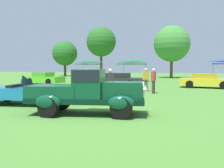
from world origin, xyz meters
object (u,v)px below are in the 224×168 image
object	(u,v)px
show_car_lime	(44,78)
canopy_tent_center_field	(132,61)
spectator_near_truck	(110,83)
feature_pickup_truck	(87,92)
spectator_far_side	(146,79)
show_car_charcoal	(119,80)
canopy_tent_left_field	(89,61)
spectator_by_row	(86,78)
show_car_yellow	(206,81)
neighbor_convertible	(26,92)
spectator_between_cars	(153,80)

from	to	relation	value
show_car_lime	canopy_tent_center_field	size ratio (longest dim) A/B	1.36
spectator_near_truck	feature_pickup_truck	bearing A→B (deg)	-84.97
spectator_far_side	canopy_tent_center_field	size ratio (longest dim) A/B	0.56
show_car_charcoal	canopy_tent_left_field	bearing A→B (deg)	130.17
show_car_charcoal	spectator_by_row	xyz separation A→B (m)	(-1.43, -4.40, 0.31)
canopy_tent_center_field	canopy_tent_left_field	bearing A→B (deg)	-175.35
feature_pickup_truck	show_car_yellow	bearing A→B (deg)	67.66
neighbor_convertible	show_car_lime	distance (m)	13.17
spectator_near_truck	spectator_between_cars	xyz separation A→B (m)	(1.99, 3.47, 0.00)
show_car_lime	spectator_by_row	bearing A→B (deg)	-35.75
show_car_charcoal	spectator_by_row	size ratio (longest dim) A/B	2.82
spectator_between_cars	canopy_tent_left_field	bearing A→B (deg)	128.69
show_car_charcoal	spectator_far_side	xyz separation A→B (m)	(2.99, -3.78, 0.31)
spectator_near_truck	canopy_tent_center_field	distance (m)	15.46
neighbor_convertible	canopy_tent_center_field	distance (m)	18.39
neighbor_convertible	show_car_yellow	world-z (taller)	neighbor_convertible
spectator_between_cars	show_car_lime	bearing A→B (deg)	155.83
show_car_yellow	spectator_far_side	distance (m)	6.22
spectator_between_cars	canopy_tent_center_field	world-z (taller)	canopy_tent_center_field
canopy_tent_center_field	show_car_lime	bearing A→B (deg)	-139.50
canopy_tent_left_field	canopy_tent_center_field	size ratio (longest dim) A/B	0.89
feature_pickup_truck	neighbor_convertible	size ratio (longest dim) A/B	1.02
feature_pickup_truck	spectator_near_truck	size ratio (longest dim) A/B	2.70
neighbor_convertible	show_car_charcoal	size ratio (longest dim) A/B	0.93
neighbor_convertible	spectator_near_truck	world-z (taller)	spectator_near_truck
canopy_tent_left_field	canopy_tent_center_field	xyz separation A→B (m)	(5.31, 0.43, 0.00)
show_car_yellow	canopy_tent_center_field	distance (m)	10.12
feature_pickup_truck	show_car_lime	size ratio (longest dim) A/B	1.11
feature_pickup_truck	canopy_tent_left_field	xyz separation A→B (m)	(-7.50, 19.19, 1.55)
spectator_by_row	show_car_lime	bearing A→B (deg)	144.25
spectator_near_truck	spectator_between_cars	size ratio (longest dim) A/B	1.00
feature_pickup_truck	spectator_near_truck	bearing A→B (deg)	95.03
neighbor_convertible	show_car_yellow	xyz separation A→B (m)	(9.17, 11.85, 0.02)
show_car_charcoal	canopy_tent_center_field	xyz separation A→B (m)	(-0.13, 6.88, 1.82)
show_car_lime	show_car_charcoal	size ratio (longest dim) A/B	0.86
spectator_between_cars	spectator_by_row	distance (m)	5.13
feature_pickup_truck	show_car_charcoal	size ratio (longest dim) A/B	0.96
show_car_charcoal	spectator_near_truck	world-z (taller)	spectator_near_truck
feature_pickup_truck	spectator_between_cars	world-z (taller)	feature_pickup_truck
spectator_far_side	canopy_tent_center_field	xyz separation A→B (m)	(-3.12, 10.65, 1.51)
show_car_yellow	spectator_by_row	size ratio (longest dim) A/B	2.68
show_car_lime	canopy_tent_left_field	size ratio (longest dim) A/B	1.52
spectator_near_truck	canopy_tent_left_field	world-z (taller)	canopy_tent_left_field
show_car_charcoal	spectator_far_side	distance (m)	4.83
show_car_charcoal	spectator_between_cars	size ratio (longest dim) A/B	2.82
spectator_near_truck	spectator_between_cars	distance (m)	4.00
neighbor_convertible	canopy_tent_center_field	bearing A→B (deg)	85.19
feature_pickup_truck	canopy_tent_center_field	distance (m)	19.81
neighbor_convertible	spectator_near_truck	size ratio (longest dim) A/B	2.63
show_car_yellow	canopy_tent_left_field	world-z (taller)	canopy_tent_left_field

